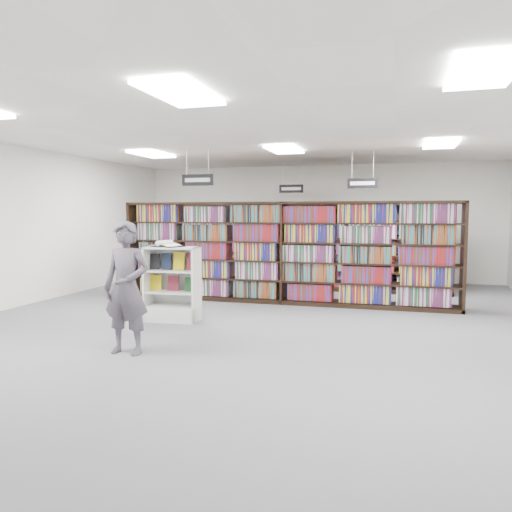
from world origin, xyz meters
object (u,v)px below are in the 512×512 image
(endcap_display, at_px, (173,295))
(open_book, at_px, (165,245))
(bookshelf_row_near, at_px, (284,253))
(shopper, at_px, (127,288))

(endcap_display, bearing_deg, open_book, 170.37)
(bookshelf_row_near, height_order, endcap_display, bookshelf_row_near)
(shopper, bearing_deg, open_book, 101.93)
(endcap_display, xyz_separation_m, shopper, (0.30, -2.03, 0.44))
(bookshelf_row_near, relative_size, open_book, 9.65)
(open_book, relative_size, shopper, 0.41)
(bookshelf_row_near, relative_size, endcap_display, 5.42)
(endcap_display, bearing_deg, shopper, -86.30)
(bookshelf_row_near, height_order, open_book, bookshelf_row_near)
(endcap_display, relative_size, open_book, 1.78)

